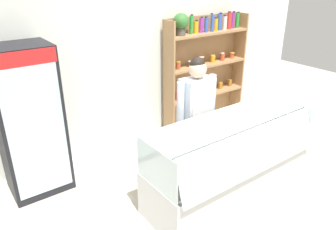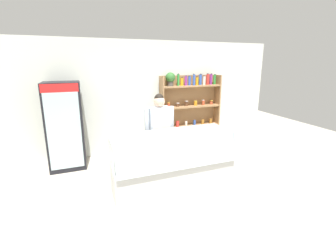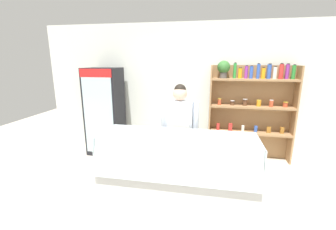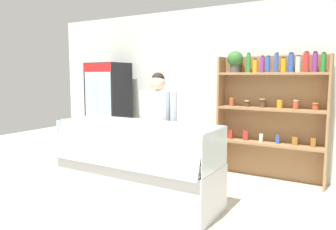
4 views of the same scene
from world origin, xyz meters
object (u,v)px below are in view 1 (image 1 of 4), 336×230
at_px(drinks_fridge, 30,122).
at_px(shop_clerk, 196,111).
at_px(deli_display_case, 228,174).
at_px(shelving_unit, 203,62).

bearing_deg(drinks_fridge, shop_clerk, -29.41).
bearing_deg(shop_clerk, deli_display_case, -85.04).
height_order(drinks_fridge, shop_clerk, drinks_fridge).
bearing_deg(drinks_fridge, deli_display_case, -40.68).
xyz_separation_m(shelving_unit, shop_clerk, (-1.19, -1.22, -0.17)).
height_order(drinks_fridge, shelving_unit, shelving_unit).
bearing_deg(drinks_fridge, shelving_unit, 4.87).
distance_m(shelving_unit, shop_clerk, 1.71).
height_order(shelving_unit, shop_clerk, shelving_unit).
xyz_separation_m(shelving_unit, deli_display_case, (-1.15, -1.77, -0.80)).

